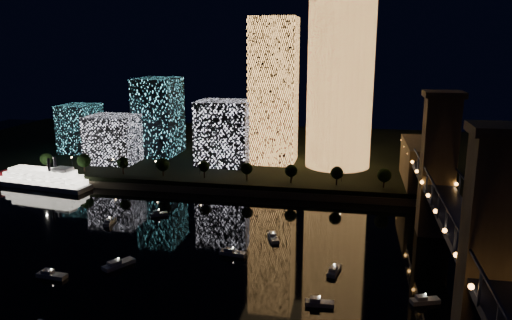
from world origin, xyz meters
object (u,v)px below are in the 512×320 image
(tower_rectangular, at_px, (274,91))
(truss_bridge, at_px, (463,240))
(tower_cylindrical, at_px, (340,77))
(riverboat, at_px, (40,179))

(tower_rectangular, distance_m, truss_bridge, 143.58)
(tower_cylindrical, relative_size, riverboat, 1.73)
(tower_rectangular, xyz_separation_m, riverboat, (-101.84, -51.04, -37.67))
(tower_cylindrical, height_order, tower_rectangular, tower_cylindrical)
(tower_rectangular, relative_size, riverboat, 1.43)
(tower_rectangular, bearing_deg, truss_bridge, -60.64)
(tower_rectangular, relative_size, truss_bridge, 0.27)
(tower_cylindrical, distance_m, riverboat, 150.34)
(tower_cylindrical, bearing_deg, riverboat, -160.39)
(truss_bridge, distance_m, riverboat, 186.13)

